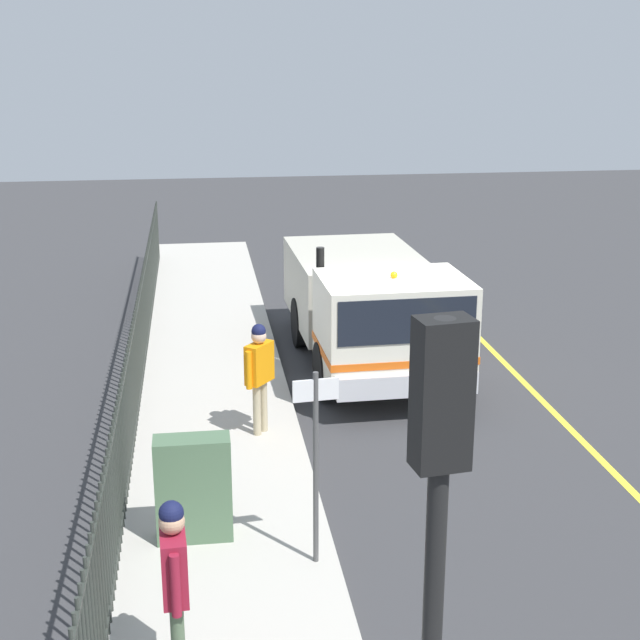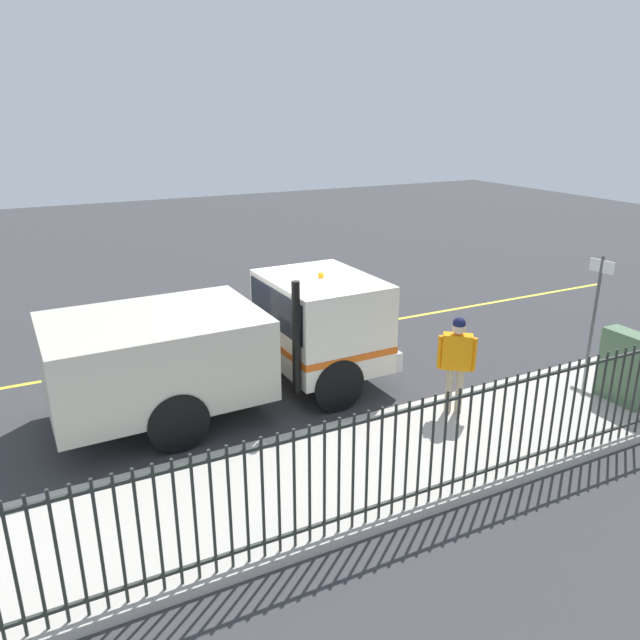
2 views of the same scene
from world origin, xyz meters
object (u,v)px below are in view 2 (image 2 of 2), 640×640
worker_standing (457,355)px  utility_cabinet (626,367)px  work_truck (242,337)px  traffic_cone (187,354)px  street_sign (597,299)px

worker_standing → utility_cabinet: 3.10m
work_truck → worker_standing: (2.23, 2.91, -0.05)m
worker_standing → traffic_cone: (-4.03, -3.47, -0.82)m
utility_cabinet → street_sign: 1.70m
utility_cabinet → traffic_cone: (-5.01, -6.38, -0.42)m
work_truck → traffic_cone: work_truck is taller
traffic_cone → street_sign: bearing=62.5°
worker_standing → utility_cabinet: (0.99, 2.91, -0.40)m
worker_standing → utility_cabinet: worker_standing is taller
street_sign → utility_cabinet: bearing=-27.9°
street_sign → traffic_cone: bearing=-117.5°
work_truck → worker_standing: 3.67m
utility_cabinet → traffic_cone: 8.12m
work_truck → street_sign: size_ratio=2.63×
utility_cabinet → street_sign: bearing=152.1°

